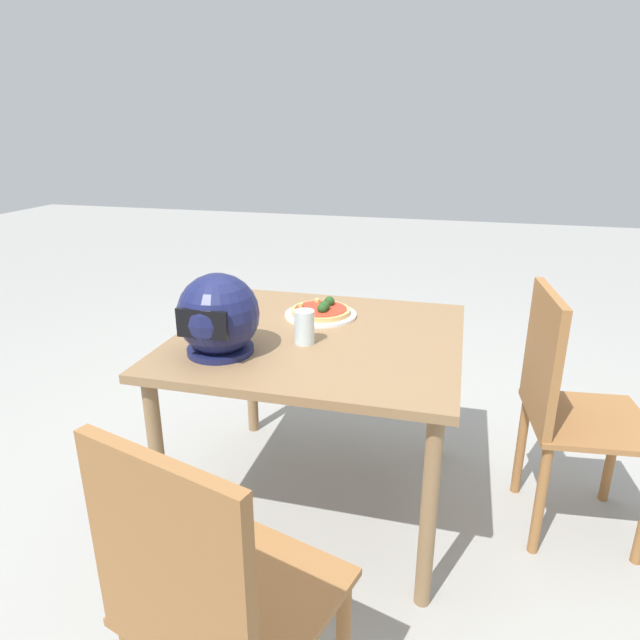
{
  "coord_description": "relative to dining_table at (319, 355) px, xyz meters",
  "views": [
    {
      "loc": [
        -0.47,
        1.79,
        1.42
      ],
      "look_at": [
        0.02,
        -0.1,
        0.72
      ],
      "focal_mm": 30.84,
      "sensor_mm": 36.0,
      "label": 1
    }
  ],
  "objects": [
    {
      "name": "ground_plane",
      "position": [
        0.0,
        0.0,
        -0.62
      ],
      "size": [
        14.0,
        14.0,
        0.0
      ],
      "primitive_type": "plane",
      "color": "#9E9E99"
    },
    {
      "name": "dining_table",
      "position": [
        0.0,
        0.0,
        0.0
      ],
      "size": [
        1.01,
        0.96,
        0.7
      ],
      "color": "olive",
      "rests_on": "ground"
    },
    {
      "name": "pizza_plate",
      "position": [
        0.05,
        -0.2,
        0.09
      ],
      "size": [
        0.28,
        0.28,
        0.01
      ],
      "primitive_type": "cylinder",
      "color": "white",
      "rests_on": "dining_table"
    },
    {
      "name": "pizza",
      "position": [
        0.04,
        -0.2,
        0.11
      ],
      "size": [
        0.23,
        0.23,
        0.06
      ],
      "color": "tan",
      "rests_on": "pizza_plate"
    },
    {
      "name": "motorcycle_helmet",
      "position": [
        0.28,
        0.24,
        0.21
      ],
      "size": [
        0.27,
        0.27,
        0.27
      ],
      "color": "#191E4C",
      "rests_on": "dining_table"
    },
    {
      "name": "drinking_glass",
      "position": [
        0.03,
        0.09,
        0.14
      ],
      "size": [
        0.07,
        0.07,
        0.12
      ],
      "primitive_type": "cylinder",
      "color": "silver",
      "rests_on": "dining_table"
    },
    {
      "name": "chair_far",
      "position": [
        -0.04,
        1.02,
        -0.11
      ],
      "size": [
        0.5,
        0.5,
        0.9
      ],
      "color": "#996638",
      "rests_on": "ground"
    },
    {
      "name": "chair_side",
      "position": [
        -0.86,
        -0.08,
        -0.11
      ],
      "size": [
        0.44,
        0.44,
        0.9
      ],
      "color": "#996638",
      "rests_on": "ground"
    }
  ]
}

